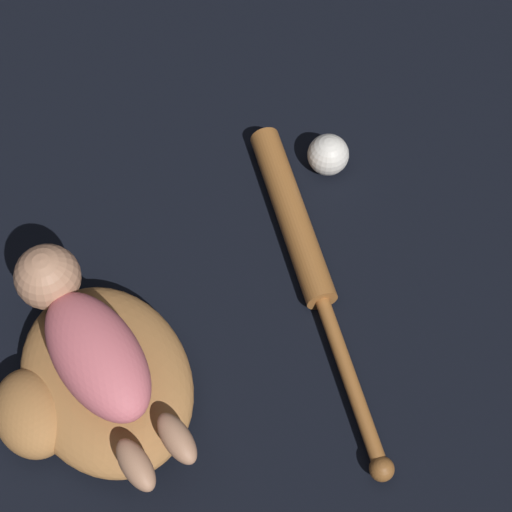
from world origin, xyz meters
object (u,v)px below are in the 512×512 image
at_px(baseball, 328,155).
at_px(baseball_glove, 94,384).
at_px(baby_figure, 87,340).
at_px(baseball_bat, 303,245).

bearing_deg(baseball, baseball_glove, 133.20).
bearing_deg(baby_figure, baseball_bat, -61.70).
bearing_deg(baseball_glove, baseball_bat, -57.98).
bearing_deg(baseball_bat, baseball, -21.51).
distance_m(baseball_glove, baseball_bat, 0.38).
bearing_deg(baseball, baseball_bat, 158.49).
xyz_separation_m(baseball_glove, baby_figure, (0.03, -0.00, 0.08)).
bearing_deg(baby_figure, baseball_glove, 171.40).
height_order(baby_figure, baseball, baby_figure).
relative_size(baby_figure, baseball_bat, 0.60).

